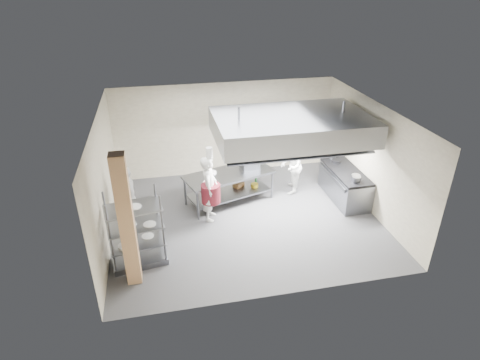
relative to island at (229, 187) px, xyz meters
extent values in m
plane|color=#313133|center=(0.26, -1.00, -0.46)|extent=(7.00, 7.00, 0.00)
plane|color=silver|center=(0.26, -1.00, 2.54)|extent=(7.00, 7.00, 0.00)
plane|color=tan|center=(0.26, 2.00, 1.04)|extent=(7.00, 0.00, 7.00)
plane|color=tan|center=(-3.24, -1.00, 1.04)|extent=(0.00, 6.00, 6.00)
plane|color=tan|center=(3.76, -1.00, 1.04)|extent=(0.00, 6.00, 6.00)
cube|color=tan|center=(-2.64, -2.90, 1.04)|extent=(0.30, 0.30, 3.00)
cube|color=gray|center=(1.56, -0.60, 1.94)|extent=(4.00, 2.50, 0.60)
cube|color=white|center=(0.66, -0.60, 1.62)|extent=(1.60, 0.12, 0.04)
cube|color=white|center=(2.46, -0.60, 1.62)|extent=(1.60, 0.12, 0.04)
cube|color=gray|center=(2.06, 1.84, 1.04)|extent=(1.50, 0.28, 0.04)
cube|color=gray|center=(0.00, 0.00, 0.42)|extent=(2.73, 1.76, 0.06)
cube|color=slate|center=(0.00, 0.00, -0.16)|extent=(2.51, 1.60, 0.04)
cube|color=gray|center=(3.34, -0.50, -0.04)|extent=(0.80, 2.00, 0.84)
cube|color=black|center=(3.34, -0.50, 0.41)|extent=(0.78, 1.96, 0.06)
imported|color=silver|center=(-0.67, -0.78, 0.46)|extent=(0.58, 0.75, 1.82)
imported|color=silver|center=(1.91, 0.19, 0.42)|extent=(0.95, 1.04, 1.75)
imported|color=silver|center=(-2.74, -0.95, 0.47)|extent=(0.46, 1.09, 1.86)
cube|color=slate|center=(0.65, 0.21, 0.58)|extent=(0.56, 0.47, 0.25)
cube|color=olive|center=(0.33, 0.24, -0.07)|extent=(0.37, 0.35, 0.13)
cylinder|color=slate|center=(3.31, -1.12, 0.53)|extent=(0.24, 0.24, 0.16)
cylinder|color=white|center=(-2.54, -2.29, 0.13)|extent=(0.28, 0.28, 0.05)
camera|label=1|loc=(-1.80, -9.99, 5.53)|focal=30.00mm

